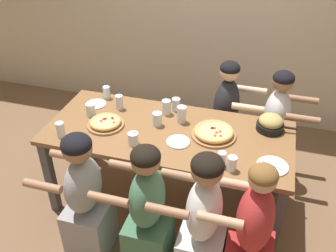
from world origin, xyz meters
name	(u,v)px	position (x,y,z in m)	size (l,w,h in m)	color
ground_plane	(168,200)	(0.00, 0.00, 0.00)	(18.00, 18.00, 0.00)	brown
dining_table	(168,140)	(0.00, 0.00, 0.69)	(2.00, 0.87, 0.78)	brown
pizza_board_main	(214,133)	(0.37, 0.04, 0.81)	(0.36, 0.36, 0.06)	#996B42
pizza_board_second	(106,123)	(-0.52, -0.07, 0.81)	(0.31, 0.31, 0.05)	#996B42
skillet_bowl	(271,123)	(0.79, 0.26, 0.84)	(0.32, 0.22, 0.14)	black
empty_plate_a	(178,142)	(0.12, -0.13, 0.79)	(0.19, 0.19, 0.02)	white
empty_plate_b	(272,166)	(0.84, -0.22, 0.79)	(0.23, 0.23, 0.02)	white
empty_plate_c	(96,104)	(-0.74, 0.22, 0.79)	(0.18, 0.18, 0.02)	white
cocktail_glass_blue	(133,139)	(-0.21, -0.24, 0.83)	(0.08, 0.08, 0.13)	silver
drinking_glass_a	(176,105)	(-0.02, 0.33, 0.83)	(0.07, 0.07, 0.12)	silver
drinking_glass_b	(157,120)	(-0.11, 0.06, 0.83)	(0.08, 0.08, 0.12)	silver
drinking_glass_c	(61,131)	(-0.79, -0.31, 0.84)	(0.07, 0.07, 0.13)	silver
drinking_glass_d	(91,111)	(-0.71, 0.04, 0.83)	(0.08, 0.08, 0.11)	silver
drinking_glass_e	(222,160)	(0.49, -0.31, 0.83)	(0.06, 0.06, 0.12)	silver
drinking_glass_f	(119,103)	(-0.51, 0.22, 0.84)	(0.07, 0.07, 0.13)	silver
drinking_glass_g	(107,93)	(-0.70, 0.36, 0.83)	(0.06, 0.06, 0.12)	silver
drinking_glass_h	(166,107)	(-0.09, 0.25, 0.84)	(0.08, 0.08, 0.13)	silver
drinking_glass_i	(182,115)	(0.07, 0.16, 0.85)	(0.08, 0.08, 0.15)	silver
drinking_glass_j	(232,164)	(0.56, -0.33, 0.83)	(0.07, 0.07, 0.11)	silver
diner_near_midleft	(85,199)	(-0.45, -0.66, 0.51)	(0.51, 0.40, 1.10)	#99999E
diner_near_midright	(202,224)	(0.44, -0.66, 0.52)	(0.51, 0.40, 1.13)	silver
diner_near_right	(251,237)	(0.77, -0.66, 0.51)	(0.51, 0.40, 1.12)	#B22D2D
diner_far_midright	(225,122)	(0.38, 0.66, 0.52)	(0.51, 0.40, 1.16)	#232328
diner_far_right	(274,131)	(0.85, 0.66, 0.51)	(0.51, 0.40, 1.13)	silver
diner_near_center	(147,214)	(0.04, -0.66, 0.51)	(0.51, 0.40, 1.10)	#477556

